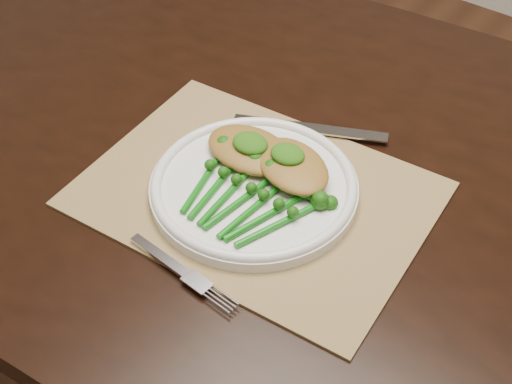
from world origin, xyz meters
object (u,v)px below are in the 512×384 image
Objects in this scene: dinner_plate at (254,186)px; broccolini_bundle at (241,201)px; placemat at (256,194)px; dining_table at (293,318)px; chicken_fillet_left at (250,150)px.

broccolini_bundle is at bearing -77.91° from dinner_plate.
broccolini_bundle is (0.01, -0.04, 0.02)m from placemat.
dining_table is at bearing 83.04° from dinner_plate.
chicken_fillet_left reaches higher than placemat.
placemat is at bearing 35.20° from dinner_plate.
broccolini_bundle is at bearing -58.85° from chicken_fillet_left.
dinner_plate is 2.16× the size of chicken_fillet_left.
dining_table is 3.81× the size of placemat.
broccolini_bundle is (0.05, -0.08, -0.01)m from chicken_fillet_left.
placemat is 1.62× the size of dinner_plate.
dinner_plate is at bearing 104.00° from broccolini_bundle.
placemat is (-0.01, -0.10, 0.37)m from dining_table.
broccolini_bundle reaches higher than dinner_plate.
dinner_plate is 1.60× the size of broccolini_bundle.
dinner_plate reaches higher than placemat.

